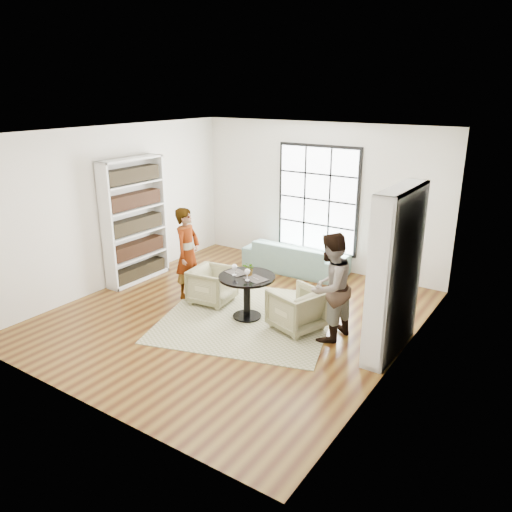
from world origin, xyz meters
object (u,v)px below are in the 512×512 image
Objects in this scene: armchair_left at (213,285)px; flower_centerpiece at (249,269)px; person_right at (330,287)px; wine_glass_right at (247,272)px; sofa at (296,257)px; wine_glass_left at (234,267)px; person_left at (188,253)px; pedestal_table at (247,288)px; armchair_right at (296,309)px.

flower_centerpiece is at bearing -105.65° from armchair_left.
person_right is 8.47× the size of wine_glass_right.
sofa is 3.01m from person_right.
armchair_left is 1.17m from wine_glass_right.
wine_glass_left reaches higher than sofa.
person_left is (-0.55, 0.00, 0.50)m from armchair_left.
person_right is (1.42, 0.10, 0.30)m from pedestal_table.
person_right is at bearing 3.96° from pedestal_table.
person_left reaches higher than armchair_right.
pedestal_table is 0.56× the size of person_left.
wine_glass_left is 0.83× the size of flower_centerpiece.
armchair_left is at bearing 171.54° from flower_centerpiece.
wine_glass_right is (1.52, -0.33, 0.05)m from person_left.
wine_glass_right is at bearing -53.28° from pedestal_table.
flower_centerpiece reaches higher than armchair_right.
person_left is 1.24m from wine_glass_left.
pedestal_table is 1.45m from person_left.
person_right is at bearing -99.09° from armchair_left.
flower_centerpiece is at bearing -79.15° from person_right.
armchair_right is (1.31, -2.31, 0.02)m from sofa.
wine_glass_left is at bearing -150.68° from flower_centerpiece.
pedestal_table is at bearing -108.66° from armchair_left.
armchair_left is (-0.86, 0.17, -0.21)m from pedestal_table.
person_right is (1.86, -2.31, 0.52)m from sofa.
wine_glass_left reaches higher than armchair_right.
pedestal_table is 0.90m from armchair_right.
wine_glass_right reaches higher than armchair_right.
armchair_left is 1.04m from flower_centerpiece.
person_left is at bearing 174.76° from flower_centerpiece.
person_right reaches higher than flower_centerpiece.
flower_centerpiece is (0.46, -2.36, 0.54)m from sofa.
armchair_right is 3.75× the size of wine_glass_right.
person_right is at bearing 127.03° from sofa.
sofa is at bearing -132.38° from armchair_right.
person_left is 0.99× the size of person_right.
pedestal_table is at bearing 22.05° from wine_glass_left.
pedestal_table is 4.77× the size of wine_glass_left.
person_left reaches higher than sofa.
pedestal_table is 4.71× the size of wine_glass_right.
wine_glass_right is at bearing -112.23° from person_left.
sofa is 3.01× the size of armchair_left.
armchair_left is at bearing 168.53° from pedestal_table.
wine_glass_left is at bearing 93.74° from sofa.
flower_centerpiece is at bearing 115.05° from wine_glass_right.
pedestal_table is at bearing -65.49° from armchair_right.
armchair_left is at bearing 161.34° from wine_glass_right.
person_left reaches higher than pedestal_table.
person_right reaches higher than person_left.
armchair_right reaches higher than armchair_left.
pedestal_table is at bearing 126.72° from wine_glass_right.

